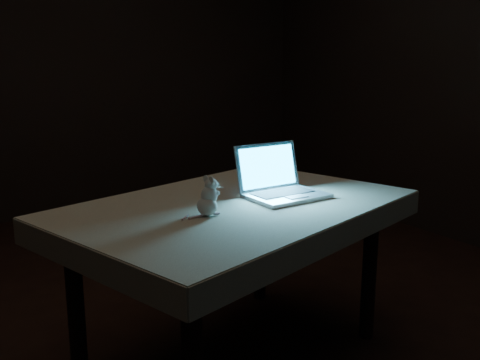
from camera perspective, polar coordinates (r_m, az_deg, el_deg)
floor at (r=2.38m, az=-5.05°, el=-18.19°), size 5.00×5.00×0.00m
back_wall at (r=4.44m, az=-20.34°, el=12.78°), size 4.50×0.04×2.60m
table at (r=2.20m, az=-0.49°, el=-11.07°), size 1.43×1.13×0.67m
tablecloth at (r=2.01m, az=-2.10°, el=-4.40°), size 1.43×1.04×0.09m
laptop at (r=2.15m, az=5.06°, el=0.81°), size 0.32×0.28×0.21m
plush_mouse at (r=1.90m, az=-3.55°, el=-1.74°), size 0.11×0.11×0.14m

